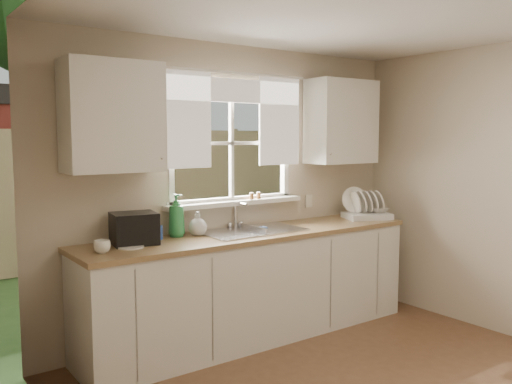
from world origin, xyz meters
TOP-DOWN VIEW (x-y plane):
  - room_walls at (0.00, -0.07)m, footprint 3.62×4.02m
  - window at (0.00, 2.00)m, footprint 1.38×0.16m
  - curtains at (0.00, 1.95)m, footprint 1.50×0.03m
  - base_cabinets at (0.00, 1.68)m, footprint 3.00×0.62m
  - countertop at (0.00, 1.68)m, footprint 3.04×0.65m
  - upper_cabinet_left at (-1.15, 1.82)m, footprint 0.70×0.33m
  - upper_cabinet_right at (1.15, 1.82)m, footprint 0.70×0.33m
  - wall_outlet at (0.88, 1.99)m, footprint 0.08×0.01m
  - sill_jars at (0.20, 1.94)m, footprint 0.12×0.04m
  - backyard at (0.58, 8.42)m, footprint 20.00×10.00m
  - sink at (0.00, 1.71)m, footprint 0.88×0.52m
  - dish_rack at (1.33, 1.65)m, footprint 0.51×0.46m
  - bowl at (1.45, 1.60)m, footprint 0.26×0.26m
  - soap_bottle_a at (-0.63, 1.87)m, footprint 0.16×0.16m
  - soap_bottle_b at (-0.82, 1.83)m, footprint 0.10×0.10m
  - soap_bottle_c at (-0.46, 1.82)m, footprint 0.19×0.19m
  - saucer at (-1.10, 1.67)m, footprint 0.19×0.19m
  - cup at (-1.33, 1.61)m, footprint 0.14×0.14m
  - black_appliance at (-1.02, 1.79)m, footprint 0.36×0.33m

SIDE VIEW (x-z plane):
  - base_cabinets at x=0.00m, z-range 0.00..0.87m
  - sink at x=0.00m, z-range 0.64..1.04m
  - countertop at x=0.00m, z-range 0.87..0.91m
  - saucer at x=-1.10m, z-range 0.91..0.92m
  - cup at x=-1.33m, z-range 0.91..1.00m
  - dish_rack at x=1.33m, z-range 0.84..1.14m
  - bowl at x=1.45m, z-range 0.97..1.01m
  - soap_bottle_b at x=-0.82m, z-range 0.91..1.08m
  - soap_bottle_c at x=-0.46m, z-range 0.91..1.10m
  - black_appliance at x=-1.02m, z-range 0.91..1.15m
  - wall_outlet at x=0.88m, z-range 1.02..1.14m
  - soap_bottle_a at x=-0.63m, z-range 0.91..1.25m
  - sill_jars at x=0.20m, z-range 1.15..1.21m
  - room_walls at x=0.00m, z-range -0.01..2.49m
  - window at x=0.00m, z-range 0.95..2.02m
  - upper_cabinet_left at x=-1.15m, z-range 1.45..2.25m
  - upper_cabinet_right at x=1.15m, z-range 1.45..2.25m
  - curtains at x=0.00m, z-range 1.53..2.34m
  - backyard at x=0.58m, z-range 0.40..6.53m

